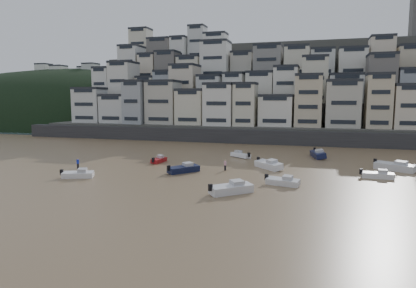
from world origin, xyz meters
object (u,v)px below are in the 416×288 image
(person_pink, at_px, (225,165))
(boat_f, at_px, (159,159))
(boat_b, at_px, (283,181))
(boat_h, at_px, (241,154))
(boat_a, at_px, (231,187))
(boat_d, at_px, (378,174))
(boat_e, at_px, (269,164))
(boat_i, at_px, (318,153))
(boat_c, at_px, (184,168))
(boat_j, at_px, (78,173))
(person_blue, at_px, (78,163))
(boat_g, at_px, (395,165))

(person_pink, bearing_deg, boat_f, 163.89)
(boat_b, distance_m, boat_h, 23.29)
(boat_f, bearing_deg, boat_a, -130.31)
(boat_b, distance_m, boat_d, 15.21)
(boat_d, relative_size, boat_e, 0.78)
(boat_i, bearing_deg, boat_c, -56.96)
(boat_d, height_order, boat_i, boat_i)
(boat_d, height_order, boat_j, boat_j)
(boat_a, height_order, boat_b, boat_a)
(boat_d, height_order, person_pink, person_pink)
(boat_d, bearing_deg, boat_i, 118.51)
(boat_f, distance_m, person_pink, 13.69)
(boat_c, height_order, boat_f, boat_c)
(boat_d, bearing_deg, boat_f, 177.12)
(boat_f, bearing_deg, boat_h, -48.57)
(boat_b, xyz_separation_m, boat_h, (-9.92, 21.08, 0.00))
(boat_h, relative_size, person_blue, 2.77)
(boat_i, distance_m, person_blue, 43.95)
(boat_j, bearing_deg, boat_h, 32.07)
(boat_a, bearing_deg, boat_j, 131.07)
(boat_d, relative_size, person_blue, 2.72)
(boat_f, bearing_deg, boat_j, 163.97)
(boat_f, relative_size, boat_j, 0.89)
(boat_b, distance_m, boat_e, 11.71)
(boat_a, height_order, boat_i, boat_i)
(boat_g, bearing_deg, boat_b, -106.43)
(boat_d, distance_m, boat_i, 18.72)
(boat_h, bearing_deg, boat_a, 134.83)
(boat_h, relative_size, boat_j, 1.01)
(boat_d, distance_m, person_pink, 22.44)
(boat_g, bearing_deg, person_blue, -135.28)
(boat_c, relative_size, boat_f, 1.31)
(boat_b, bearing_deg, person_pink, 155.26)
(boat_d, xyz_separation_m, boat_e, (-16.00, 2.87, 0.18))
(boat_f, relative_size, person_blue, 2.46)
(boat_d, height_order, boat_g, boat_g)
(boat_c, distance_m, boat_i, 28.82)
(boat_c, xyz_separation_m, person_pink, (5.78, 3.45, 0.11))
(boat_i, bearing_deg, boat_e, -42.21)
(boat_g, distance_m, person_pink, 26.94)
(person_blue, bearing_deg, boat_c, 6.00)
(person_blue, xyz_separation_m, person_pink, (23.48, 5.31, 0.00))
(boat_d, xyz_separation_m, boat_g, (3.46, 6.88, 0.25))
(boat_b, height_order, person_pink, person_pink)
(boat_a, relative_size, boat_j, 1.24)
(boat_e, height_order, boat_j, boat_e)
(boat_i, height_order, boat_j, boat_i)
(boat_d, height_order, boat_h, boat_h)
(boat_e, bearing_deg, boat_d, 35.52)
(boat_a, relative_size, person_pink, 3.42)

